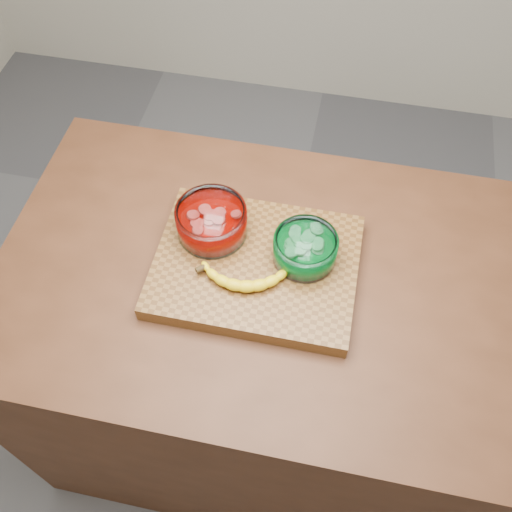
# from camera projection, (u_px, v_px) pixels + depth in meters

# --- Properties ---
(ground) EXTENTS (3.50, 3.50, 0.00)m
(ground) POSITION_uv_depth(u_px,v_px,m) (256.00, 408.00, 2.04)
(ground) COLOR #5C5C61
(ground) RESTS_ON ground
(counter) EXTENTS (1.20, 0.80, 0.90)m
(counter) POSITION_uv_depth(u_px,v_px,m) (256.00, 355.00, 1.67)
(counter) COLOR #4D2A17
(counter) RESTS_ON ground
(cutting_board) EXTENTS (0.45, 0.35, 0.04)m
(cutting_board) POSITION_uv_depth(u_px,v_px,m) (256.00, 266.00, 1.28)
(cutting_board) COLOR brown
(cutting_board) RESTS_ON counter
(bowl_red) EXTENTS (0.16, 0.16, 0.07)m
(bowl_red) POSITION_uv_depth(u_px,v_px,m) (212.00, 222.00, 1.28)
(bowl_red) COLOR white
(bowl_red) RESTS_ON cutting_board
(bowl_green) EXTENTS (0.14, 0.14, 0.07)m
(bowl_green) POSITION_uv_depth(u_px,v_px,m) (305.00, 249.00, 1.24)
(bowl_green) COLOR white
(bowl_green) RESTS_ON cutting_board
(banana) EXTENTS (0.23, 0.12, 0.03)m
(banana) POSITION_uv_depth(u_px,v_px,m) (245.00, 273.00, 1.23)
(banana) COLOR yellow
(banana) RESTS_ON cutting_board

